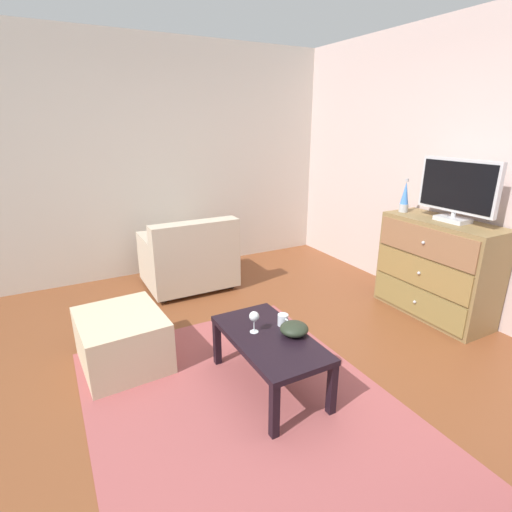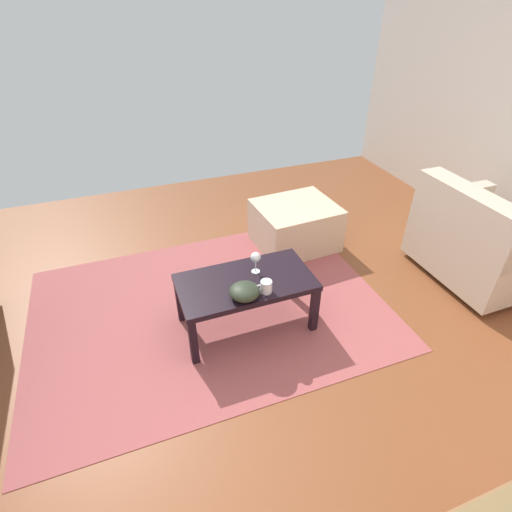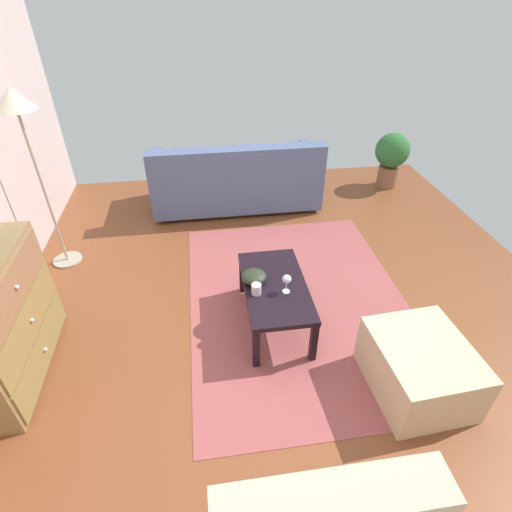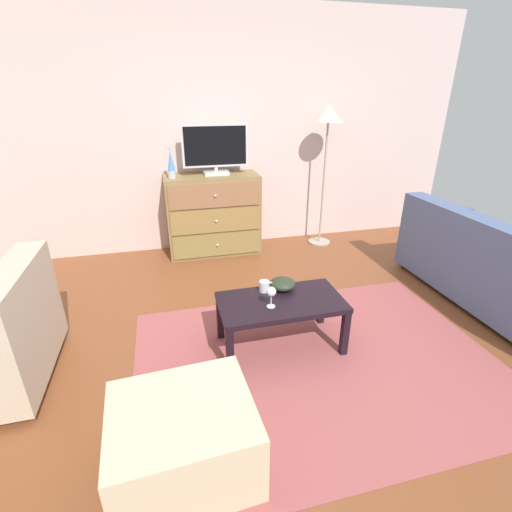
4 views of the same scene
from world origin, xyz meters
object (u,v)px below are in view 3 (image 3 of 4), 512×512
couch_large (236,181)px  ottoman (419,368)px  wine_glass (287,280)px  standing_lamp (19,118)px  mug (256,289)px  bowl_decorative (254,277)px  potted_plant (392,155)px  coffee_table (275,290)px

couch_large → ottoman: 3.01m
wine_glass → standing_lamp: 2.51m
wine_glass → mug: bearing=86.2°
bowl_decorative → potted_plant: bearing=-43.2°
couch_large → standing_lamp: size_ratio=1.18×
ottoman → coffee_table: bearing=47.5°
bowl_decorative → potted_plant: size_ratio=0.27×
coffee_table → standing_lamp: bearing=59.0°
coffee_table → couch_large: 2.08m
potted_plant → wine_glass: bearing=141.8°
bowl_decorative → standing_lamp: 2.29m
mug → standing_lamp: 2.36m
coffee_table → wine_glass: (-0.10, -0.07, 0.17)m
standing_lamp → ottoman: bearing=-124.9°
wine_glass → bowl_decorative: bearing=54.7°
mug → bowl_decorative: bowl_decorative is taller
coffee_table → bowl_decorative: (0.06, 0.16, 0.10)m
bowl_decorative → standing_lamp: size_ratio=0.12×
ottoman → potted_plant: size_ratio=0.97×
wine_glass → coffee_table: bearing=34.4°
standing_lamp → bowl_decorative: bearing=-121.8°
coffee_table → mug: 0.21m
mug → couch_large: bearing=-1.8°
mug → potted_plant: (2.42, -2.14, -0.01)m
coffee_table → ottoman: (-0.78, -0.85, -0.14)m
mug → coffee_table: bearing=-63.0°
potted_plant → mug: bearing=138.5°
couch_large → standing_lamp: standing_lamp is taller
potted_plant → couch_large: bearing=97.2°
ottoman → potted_plant: (3.12, -1.13, 0.23)m
mug → standing_lamp: bearing=54.9°
bowl_decorative → couch_large: (2.01, -0.07, -0.12)m
bowl_decorative → coffee_table: bearing=-111.4°
couch_large → standing_lamp: (-0.93, 1.82, 1.10)m
coffee_table → potted_plant: bearing=-40.3°
wine_glass → potted_plant: bearing=-38.2°
mug → bowl_decorative: size_ratio=0.58×
bowl_decorative → couch_large: size_ratio=0.10×
wine_glass → standing_lamp: standing_lamp is taller
wine_glass → mug: (0.02, 0.23, -0.07)m
bowl_decorative → standing_lamp: bearing=58.2°
coffee_table → mug: size_ratio=8.04×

